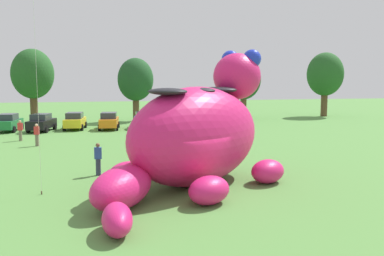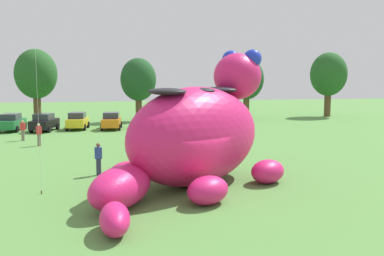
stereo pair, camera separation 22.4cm
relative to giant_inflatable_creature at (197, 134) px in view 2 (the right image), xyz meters
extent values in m
plane|color=#568E42|center=(-0.08, -1.68, -2.41)|extent=(160.00, 160.00, 0.00)
ellipsoid|color=#E01E6B|center=(0.00, 0.03, -0.07)|extent=(9.08, 8.43, 4.67)
ellipsoid|color=#E01E6B|center=(2.76, 2.23, 2.76)|extent=(3.66, 3.62, 2.47)
sphere|color=#1E33CC|center=(2.62, 2.99, 3.69)|extent=(0.99, 0.99, 0.99)
sphere|color=#1E33CC|center=(3.47, 1.93, 3.69)|extent=(0.99, 0.99, 0.99)
ellipsoid|color=black|center=(1.46, 1.19, 2.08)|extent=(2.33, 2.39, 0.31)
ellipsoid|color=black|center=(0.00, 0.03, 2.08)|extent=(2.33, 2.39, 0.31)
ellipsoid|color=black|center=(-1.62, -1.27, 2.08)|extent=(2.33, 2.39, 0.31)
ellipsoid|color=#E01E6B|center=(0.16, 3.48, -1.84)|extent=(2.45, 2.36, 1.14)
ellipsoid|color=#E01E6B|center=(3.40, -0.57, -1.84)|extent=(2.45, 2.36, 1.14)
ellipsoid|color=#E01E6B|center=(-3.27, 0.47, -1.84)|extent=(2.45, 2.36, 1.14)
ellipsoid|color=#E01E6B|center=(-0.29, -3.26, -1.84)|extent=(2.45, 2.36, 1.14)
ellipsoid|color=#E01E6B|center=(-3.73, -2.95, -1.59)|extent=(3.54, 4.16, 1.63)
ellipsoid|color=#E01E6B|center=(-4.07, -5.76, -1.91)|extent=(1.01, 2.14, 1.00)
cube|color=#1E7238|center=(-13.00, 24.01, -1.69)|extent=(2.15, 4.27, 0.80)
cube|color=#2D333D|center=(-13.02, 23.86, -0.99)|extent=(1.71, 2.12, 0.60)
cylinder|color=black|center=(-13.70, 25.37, -2.09)|extent=(0.31, 0.66, 0.64)
cylinder|color=black|center=(-12.01, 25.18, -2.09)|extent=(0.31, 0.66, 0.64)
cylinder|color=black|center=(-12.30, 22.65, -2.09)|extent=(0.31, 0.66, 0.64)
cube|color=black|center=(-9.86, 23.31, -1.69)|extent=(2.53, 4.37, 0.80)
cube|color=#2D333D|center=(-9.89, 23.17, -0.99)|extent=(1.88, 2.24, 0.60)
cylinder|color=black|center=(-10.42, 24.74, -2.09)|extent=(0.37, 0.68, 0.64)
cylinder|color=black|center=(-8.76, 24.38, -2.09)|extent=(0.37, 0.68, 0.64)
cylinder|color=black|center=(-10.96, 22.25, -2.09)|extent=(0.37, 0.68, 0.64)
cylinder|color=black|center=(-9.29, 21.89, -2.09)|extent=(0.37, 0.68, 0.64)
cube|color=yellow|center=(-6.77, 24.23, -1.69)|extent=(2.14, 4.26, 0.80)
cube|color=#2D333D|center=(-6.79, 24.08, -0.99)|extent=(1.70, 2.12, 0.60)
cylinder|color=black|center=(-7.48, 25.58, -2.09)|extent=(0.31, 0.66, 0.64)
cylinder|color=black|center=(-5.79, 25.40, -2.09)|extent=(0.31, 0.66, 0.64)
cylinder|color=black|center=(-7.75, 23.06, -2.09)|extent=(0.31, 0.66, 0.64)
cylinder|color=black|center=(-6.06, 22.87, -2.09)|extent=(0.31, 0.66, 0.64)
cube|color=orange|center=(-3.41, 23.50, -1.69)|extent=(2.13, 4.26, 0.80)
cube|color=#2D333D|center=(-3.42, 23.35, -0.99)|extent=(1.70, 2.12, 0.60)
cylinder|color=black|center=(-4.12, 24.85, -2.09)|extent=(0.31, 0.66, 0.64)
cylinder|color=black|center=(-2.43, 24.67, -2.09)|extent=(0.31, 0.66, 0.64)
cylinder|color=black|center=(-4.39, 22.32, -2.09)|extent=(0.31, 0.66, 0.64)
cylinder|color=black|center=(-2.70, 22.14, -2.09)|extent=(0.31, 0.66, 0.64)
cube|color=#2347B7|center=(0.06, 23.44, -1.69)|extent=(1.83, 4.15, 0.80)
cube|color=#2D333D|center=(0.06, 23.29, -0.99)|extent=(1.56, 2.02, 0.60)
cylinder|color=black|center=(-0.75, 24.74, -2.09)|extent=(0.26, 0.65, 0.64)
cylinder|color=black|center=(0.95, 24.68, -2.09)|extent=(0.26, 0.65, 0.64)
cylinder|color=black|center=(-0.83, 22.20, -2.09)|extent=(0.26, 0.65, 0.64)
cylinder|color=black|center=(0.87, 22.14, -2.09)|extent=(0.26, 0.65, 0.64)
cube|color=white|center=(2.88, 23.12, -1.69)|extent=(2.17, 4.27, 0.80)
cube|color=#2D333D|center=(2.86, 22.97, -0.99)|extent=(1.71, 2.13, 0.60)
cylinder|color=black|center=(2.18, 24.48, -2.09)|extent=(0.31, 0.66, 0.64)
cylinder|color=black|center=(3.87, 24.29, -2.09)|extent=(0.31, 0.66, 0.64)
cylinder|color=black|center=(1.89, 21.96, -2.09)|extent=(0.31, 0.66, 0.64)
cylinder|color=black|center=(3.57, 21.76, -2.09)|extent=(0.31, 0.66, 0.64)
cylinder|color=brown|center=(-11.78, 32.57, -0.90)|extent=(0.86, 0.86, 3.02)
ellipsoid|color=#235623|center=(-11.78, 32.57, 3.27)|extent=(4.83, 4.83, 5.80)
cylinder|color=brown|center=(0.05, 31.20, -1.07)|extent=(0.76, 0.76, 2.67)
ellipsoid|color=#1E4C23|center=(0.05, 31.20, 2.62)|extent=(4.28, 4.28, 5.14)
cylinder|color=brown|center=(13.71, 30.94, -1.05)|extent=(0.77, 0.77, 2.71)
ellipsoid|color=#1E4C23|center=(13.71, 30.94, 2.69)|extent=(4.34, 4.34, 5.21)
cylinder|color=brown|center=(25.88, 32.14, -0.88)|extent=(0.87, 0.87, 3.06)
ellipsoid|color=#235623|center=(25.88, 32.14, 3.34)|extent=(4.89, 4.89, 5.87)
cylinder|color=#726656|center=(-9.06, 13.81, -1.97)|extent=(0.26, 0.26, 0.88)
cube|color=red|center=(-9.06, 13.81, -1.23)|extent=(0.38, 0.22, 0.60)
sphere|color=beige|center=(-9.06, 13.81, -0.81)|extent=(0.22, 0.22, 0.22)
cylinder|color=#2D334C|center=(-4.61, 2.91, -1.97)|extent=(0.26, 0.26, 0.88)
cube|color=#2D4CA5|center=(-4.61, 2.91, -1.23)|extent=(0.38, 0.22, 0.60)
sphere|color=brown|center=(-4.61, 2.91, -0.81)|extent=(0.22, 0.22, 0.22)
cylinder|color=#726656|center=(-10.75, 16.94, -1.97)|extent=(0.26, 0.26, 0.88)
cube|color=red|center=(-10.75, 16.94, -1.23)|extent=(0.38, 0.22, 0.60)
sphere|color=tan|center=(-10.75, 16.94, -0.81)|extent=(0.22, 0.22, 0.22)
cylinder|color=brown|center=(-7.06, -0.26, -2.33)|extent=(0.06, 0.06, 0.15)
cylinder|color=silver|center=(-7.06, -0.26, 2.91)|extent=(0.01, 0.01, 10.33)
camera|label=1|loc=(-4.62, -18.86, 2.58)|focal=38.59mm
camera|label=2|loc=(-4.40, -18.91, 2.58)|focal=38.59mm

